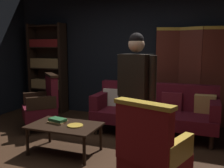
% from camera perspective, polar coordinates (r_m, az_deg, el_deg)
% --- Properties ---
extents(ground_plane, '(10.00, 10.00, 0.00)m').
position_cam_1_polar(ground_plane, '(3.59, -4.76, -16.96)').
color(ground_plane, '#331E11').
extents(back_wall, '(7.20, 0.10, 2.80)m').
position_cam_1_polar(back_wall, '(5.56, 6.13, 6.92)').
color(back_wall, black).
rests_on(back_wall, ground_plane).
extents(folding_screen, '(1.74, 0.28, 1.90)m').
position_cam_1_polar(folding_screen, '(5.16, 19.21, 1.78)').
color(folding_screen, '#5B2319').
rests_on(folding_screen, ground_plane).
extents(bookshelf, '(0.90, 0.32, 2.05)m').
position_cam_1_polar(bookshelf, '(6.26, -14.00, 3.77)').
color(bookshelf, black).
rests_on(bookshelf, ground_plane).
extents(velvet_couch, '(2.12, 0.78, 0.88)m').
position_cam_1_polar(velvet_couch, '(4.59, 9.41, -5.35)').
color(velvet_couch, black).
rests_on(velvet_couch, ground_plane).
extents(coffee_table, '(1.00, 0.64, 0.42)m').
position_cam_1_polar(coffee_table, '(3.82, -10.45, -9.51)').
color(coffee_table, black).
rests_on(coffee_table, ground_plane).
extents(armchair_gilt_accent, '(0.74, 0.73, 1.04)m').
position_cam_1_polar(armchair_gilt_accent, '(2.64, 8.90, -15.13)').
color(armchair_gilt_accent, gold).
rests_on(armchair_gilt_accent, ground_plane).
extents(armchair_wing_left, '(0.82, 0.82, 1.04)m').
position_cam_1_polar(armchair_wing_left, '(4.86, -15.03, -4.36)').
color(armchair_wing_left, black).
rests_on(armchair_wing_left, ground_plane).
extents(standing_figure, '(0.55, 0.34, 1.70)m').
position_cam_1_polar(standing_figure, '(3.25, 5.32, -0.72)').
color(standing_figure, black).
rests_on(standing_figure, ground_plane).
extents(book_tan_leather, '(0.26, 0.20, 0.03)m').
position_cam_1_polar(book_tan_leather, '(3.91, -11.97, -8.21)').
color(book_tan_leather, '#9E7A47').
rests_on(book_tan_leather, coffee_table).
extents(book_green_cloth, '(0.28, 0.20, 0.04)m').
position_cam_1_polar(book_green_cloth, '(3.90, -11.98, -7.73)').
color(book_green_cloth, '#1E4C28').
rests_on(book_green_cloth, book_tan_leather).
extents(brass_tray, '(0.22, 0.22, 0.02)m').
position_cam_1_polar(brass_tray, '(3.71, -8.16, -9.10)').
color(brass_tray, gold).
rests_on(brass_tray, coffee_table).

